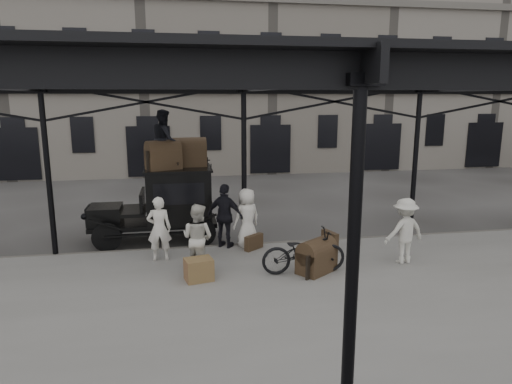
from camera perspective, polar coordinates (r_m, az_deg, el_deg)
ground at (r=11.06m, az=0.10°, el=-10.41°), size 120.00×120.00×0.00m
platform at (r=9.24m, az=2.32°, el=-14.61°), size 28.00×8.00×0.15m
canopy at (r=8.55m, az=2.17°, el=14.58°), size 22.50×9.00×4.74m
building_frontage at (r=28.27m, az=-6.53°, el=17.52°), size 64.00×8.00×14.00m
taxi at (r=13.54m, az=-10.92°, el=-1.09°), size 3.65×1.55×2.18m
porter_left at (r=11.63m, az=-12.01°, el=-4.50°), size 0.60×0.40×1.63m
porter_midleft at (r=10.75m, az=-7.31°, el=-5.70°), size 1.00×0.96×1.63m
porter_centre at (r=12.44m, az=-1.14°, el=-3.21°), size 0.93×0.80×1.61m
porter_official at (r=12.35m, az=-3.87°, el=-3.01°), size 1.10×0.91×1.75m
porter_right at (r=11.79m, az=18.07°, el=-4.63°), size 1.14×0.77×1.63m
bicycle at (r=10.70m, az=5.98°, el=-7.43°), size 1.98×0.71×1.03m
porter_roof at (r=13.17m, az=-11.37°, el=6.50°), size 0.70×0.86×1.66m
steamer_trunk_roof_near at (r=13.07m, az=-11.52°, el=4.29°), size 1.07×0.86×0.68m
steamer_trunk_roof_far at (r=13.52m, az=-8.29°, el=4.69°), size 0.98×0.63×0.70m
steamer_trunk_platform at (r=10.85m, az=7.58°, el=-8.20°), size 1.07×0.99×0.67m
wicker_hamper at (r=10.41m, az=-7.16°, el=-9.59°), size 0.68×0.57×0.50m
suitcase_upright at (r=12.62m, az=9.21°, el=-5.89°), size 0.33×0.62×0.45m
suitcase_flat at (r=12.33m, az=-0.28°, el=-6.29°), size 0.56×0.49×0.40m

